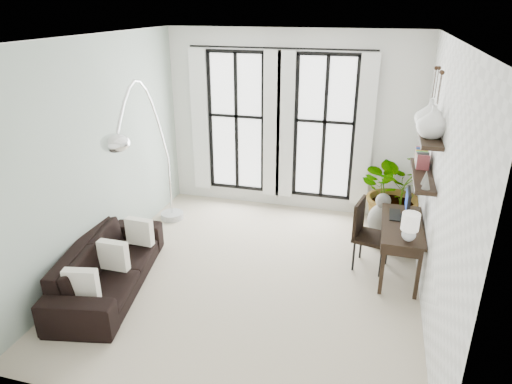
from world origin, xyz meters
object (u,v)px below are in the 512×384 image
at_px(desk, 402,229).
at_px(buddha, 381,222).
at_px(desk_chair, 366,230).
at_px(arc_lamp, 143,120).
at_px(sofa, 108,265).
at_px(plant, 397,190).

distance_m(desk, buddha, 1.00).
relative_size(desk, desk_chair, 1.29).
bearing_deg(buddha, arc_lamp, -161.50).
height_order(desk, buddha, desk).
bearing_deg(arc_lamp, desk, 3.68).
height_order(desk_chair, buddha, desk_chair).
distance_m(sofa, desk_chair, 3.59).
xyz_separation_m(sofa, plant, (3.70, 2.72, 0.41)).
bearing_deg(plant, desk_chair, -108.40).
xyz_separation_m(sofa, buddha, (3.49, 2.23, 0.03)).
distance_m(plant, desk_chair, 1.35).
bearing_deg(plant, desk, -88.10).
bearing_deg(desk, sofa, -160.38).
height_order(sofa, buddha, buddha).
relative_size(plant, desk, 1.12).
bearing_deg(arc_lamp, buddha, 18.50).
distance_m(sofa, plant, 4.61).
relative_size(desk, buddha, 1.55).
height_order(plant, desk, plant).
height_order(desk, arc_lamp, arc_lamp).
height_order(plant, desk_chair, plant).
relative_size(desk, arc_lamp, 0.50).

